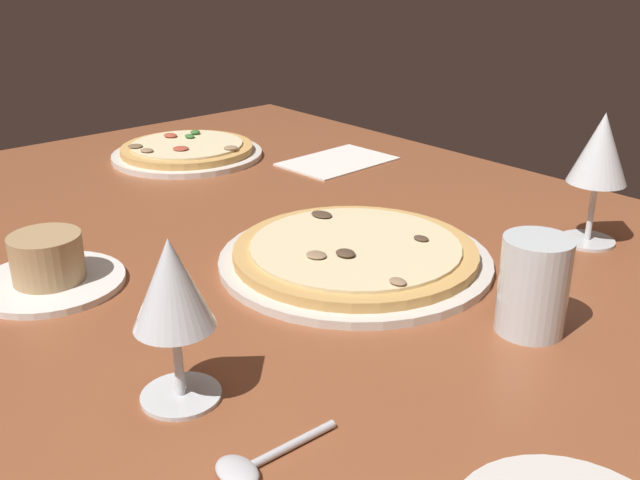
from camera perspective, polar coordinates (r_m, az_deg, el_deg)
dining_table at (r=89.73cm, az=-2.72°, el=-2.88°), size 150.00×110.00×4.00cm
pizza_main at (r=87.84cm, az=2.77°, el=-1.17°), size 33.04×33.04×3.25cm
pizza_side at (r=134.19cm, az=-10.39°, el=6.89°), size 26.90×26.90×3.40cm
ramekin_on_saucer at (r=87.30cm, az=-20.54°, el=-2.03°), size 16.58×16.58×6.20cm
wine_glass_far at (r=97.09cm, az=21.16°, el=6.43°), size 7.35×7.35×17.05cm
wine_glass_near at (r=59.80cm, az=-11.54°, el=-3.93°), size 6.96×6.96×14.84cm
water_glass at (r=74.73cm, az=16.37°, el=-3.89°), size 6.86×6.86×9.97cm
paper_menu at (r=129.35cm, az=1.40°, el=6.19°), size 13.82×19.71×0.30cm
spoon at (r=56.47cm, az=-5.36°, el=-17.12°), size 4.08×10.65×1.00cm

